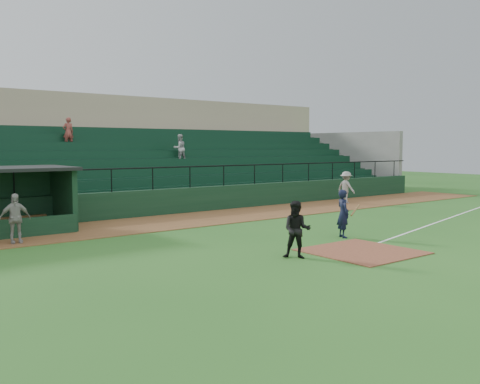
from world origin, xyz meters
TOP-DOWN VIEW (x-y plane):
  - ground at (0.00, 0.00)m, footprint 90.00×90.00m
  - warning_track at (0.00, 8.00)m, footprint 40.00×4.00m
  - home_plate_dirt at (0.00, -1.00)m, footprint 3.00×3.00m
  - foul_line at (8.00, 1.20)m, footprint 17.49×4.44m
  - stadium_structure at (-0.00, 16.46)m, footprint 38.00×13.08m
  - batter_at_plate at (1.48, 1.04)m, footprint 1.10×0.73m
  - umpire at (-2.19, -0.46)m, footprint 1.00×1.01m
  - runner at (9.96, 8.23)m, footprint 0.67×1.14m
  - dugout_player_a at (-7.90, 6.75)m, footprint 0.98×0.46m

SIDE VIEW (x-z plane):
  - ground at x=0.00m, z-range 0.00..0.00m
  - foul_line at x=8.00m, z-range 0.00..0.01m
  - warning_track at x=0.00m, z-range 0.00..0.03m
  - home_plate_dirt at x=0.00m, z-range 0.00..0.03m
  - umpire at x=-2.19m, z-range 0.00..1.64m
  - batter_at_plate at x=1.48m, z-range 0.00..1.68m
  - dugout_player_a at x=-7.90m, z-range 0.03..1.66m
  - runner at x=9.96m, z-range 0.03..1.78m
  - stadium_structure at x=0.00m, z-range -0.90..5.50m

